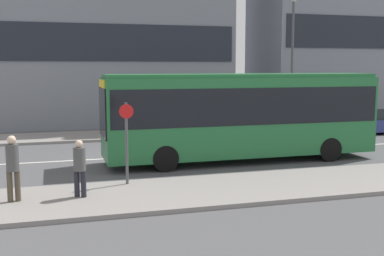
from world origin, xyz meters
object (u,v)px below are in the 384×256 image
object	(u,v)px
pedestrian_near_stop	(13,164)
pedestrian_down_pavement	(80,165)
parked_car_0	(377,121)
bus_stop_sign	(127,137)
street_lamp	(292,50)
city_bus	(241,111)

from	to	relation	value
pedestrian_near_stop	pedestrian_down_pavement	size ratio (longest dim) A/B	1.12
parked_car_0	bus_stop_sign	bearing A→B (deg)	-151.66
parked_car_0	street_lamp	size ratio (longest dim) A/B	0.60
pedestrian_down_pavement	bus_stop_sign	xyz separation A→B (m)	(1.50, 1.13, 0.58)
city_bus	street_lamp	bearing A→B (deg)	55.10
pedestrian_down_pavement	city_bus	bearing A→B (deg)	-120.00
parked_car_0	pedestrian_down_pavement	bearing A→B (deg)	-150.84
city_bus	pedestrian_near_stop	world-z (taller)	city_bus
parked_car_0	bus_stop_sign	xyz separation A→B (m)	(-15.58, -8.40, 0.96)
city_bus	street_lamp	xyz separation A→B (m)	(5.97, 7.09, 2.69)
city_bus	pedestrian_near_stop	size ratio (longest dim) A/B	6.02
parked_car_0	pedestrian_near_stop	size ratio (longest dim) A/B	2.49
bus_stop_sign	parked_car_0	bearing A→B (deg)	28.34
city_bus	bus_stop_sign	distance (m)	5.90
parked_car_0	street_lamp	world-z (taller)	street_lamp
bus_stop_sign	city_bus	bearing A→B (deg)	31.13
parked_car_0	bus_stop_sign	world-z (taller)	bus_stop_sign
pedestrian_down_pavement	bus_stop_sign	bearing A→B (deg)	-115.59
pedestrian_near_stop	parked_car_0	bearing A→B (deg)	18.68
pedestrian_near_stop	pedestrian_down_pavement	distance (m)	1.77
city_bus	pedestrian_near_stop	bearing A→B (deg)	-148.37
pedestrian_down_pavement	bus_stop_sign	world-z (taller)	bus_stop_sign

